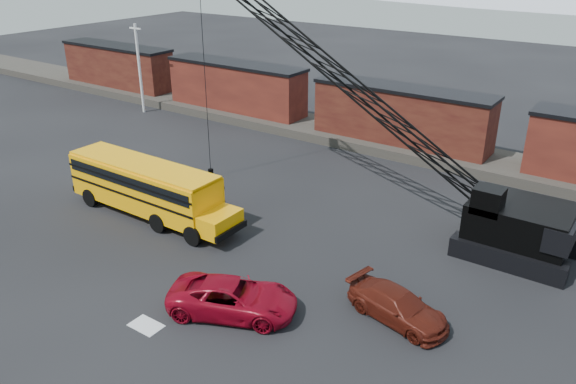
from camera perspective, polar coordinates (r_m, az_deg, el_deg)
name	(u,v)px	position (r m, az deg, el deg)	size (l,w,h in m)	color
ground	(203,279)	(27.23, -8.64, -8.69)	(160.00, 160.00, 0.00)	black
gravel_berm	(399,145)	(43.95, 11.18, 4.69)	(120.00, 5.00, 0.70)	#413B35
boxcar_west_far	(118,65)	(62.69, -16.89, 12.21)	(13.70, 3.10, 4.17)	#582618
boxcar_west_near	(236,86)	(51.41, -5.28, 10.68)	(13.70, 3.10, 4.17)	#401712
boxcar_mid	(401,115)	(43.22, 11.44, 7.71)	(13.70, 3.10, 4.17)	#582618
utility_pole	(139,68)	(53.86, -14.86, 12.13)	(1.40, 0.24, 8.00)	silver
snow_patch	(146,325)	(24.72, -14.21, -13.01)	(1.40, 0.90, 0.02)	silver
school_bus	(148,187)	(33.00, -14.00, 0.47)	(11.65, 2.65, 3.19)	#FFA805
red_pickup	(233,298)	(24.42, -5.60, -10.62)	(2.53, 5.50, 1.53)	maroon
maroon_suv	(398,306)	(24.43, 11.09, -11.28)	(1.86, 4.58, 1.33)	#50170E
crawler_crane	(345,81)	(31.24, 5.83, 11.20)	(22.90, 4.20, 14.38)	black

